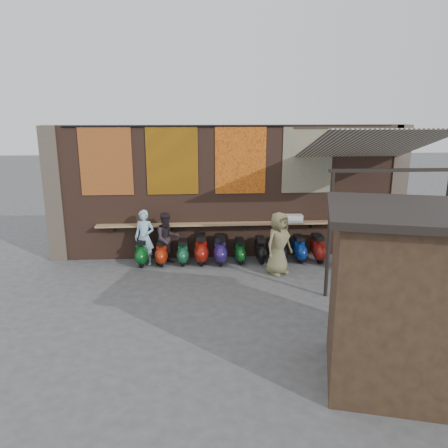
# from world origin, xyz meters

# --- Properties ---
(ground) EXTENTS (70.00, 70.00, 0.00)m
(ground) POSITION_xyz_m (0.00, 0.00, 0.00)
(ground) COLOR #474749
(ground) RESTS_ON ground
(brick_wall) EXTENTS (10.00, 0.40, 4.00)m
(brick_wall) POSITION_xyz_m (0.00, 2.70, 2.00)
(brick_wall) COLOR brown
(brick_wall) RESTS_ON ground
(pier_left) EXTENTS (0.50, 0.50, 4.00)m
(pier_left) POSITION_xyz_m (-5.20, 2.70, 2.00)
(pier_left) COLOR #4C4238
(pier_left) RESTS_ON ground
(pier_right) EXTENTS (0.50, 0.50, 4.00)m
(pier_right) POSITION_xyz_m (5.20, 2.70, 2.00)
(pier_right) COLOR #4C4238
(pier_right) RESTS_ON ground
(eating_counter) EXTENTS (8.00, 0.32, 0.05)m
(eating_counter) POSITION_xyz_m (0.00, 2.33, 1.10)
(eating_counter) COLOR #9E7A51
(eating_counter) RESTS_ON brick_wall
(shelf_box) EXTENTS (0.62, 0.30, 0.23)m
(shelf_box) POSITION_xyz_m (1.87, 2.30, 1.24)
(shelf_box) COLOR white
(shelf_box) RESTS_ON eating_counter
(tapestry_redgold) EXTENTS (1.50, 0.02, 2.00)m
(tapestry_redgold) POSITION_xyz_m (-3.60, 2.48, 3.00)
(tapestry_redgold) COLOR maroon
(tapestry_redgold) RESTS_ON brick_wall
(tapestry_sun) EXTENTS (1.50, 0.02, 2.00)m
(tapestry_sun) POSITION_xyz_m (-1.70, 2.48, 3.00)
(tapestry_sun) COLOR orange
(tapestry_sun) RESTS_ON brick_wall
(tapestry_orange) EXTENTS (1.50, 0.02, 2.00)m
(tapestry_orange) POSITION_xyz_m (0.30, 2.48, 3.00)
(tapestry_orange) COLOR orange
(tapestry_orange) RESTS_ON brick_wall
(tapestry_multi) EXTENTS (1.50, 0.02, 2.00)m
(tapestry_multi) POSITION_xyz_m (2.30, 2.48, 3.00)
(tapestry_multi) COLOR teal
(tapestry_multi) RESTS_ON brick_wall
(hang_rail) EXTENTS (9.50, 0.06, 0.06)m
(hang_rail) POSITION_xyz_m (0.00, 2.47, 3.98)
(hang_rail) COLOR black
(hang_rail) RESTS_ON brick_wall
(scooter_stool_0) EXTENTS (0.36, 0.80, 0.76)m
(scooter_stool_0) POSITION_xyz_m (-2.63, 1.98, 0.38)
(scooter_stool_0) COLOR #0B501A
(scooter_stool_0) RESTS_ON ground
(scooter_stool_1) EXTENTS (0.34, 0.76, 0.72)m
(scooter_stool_1) POSITION_xyz_m (-2.06, 1.98, 0.36)
(scooter_stool_1) COLOR #AD260D
(scooter_stool_1) RESTS_ON ground
(scooter_stool_2) EXTENTS (0.33, 0.73, 0.70)m
(scooter_stool_2) POSITION_xyz_m (-1.44, 1.99, 0.35)
(scooter_stool_2) COLOR #165A39
(scooter_stool_2) RESTS_ON ground
(scooter_stool_3) EXTENTS (0.39, 0.87, 0.83)m
(scooter_stool_3) POSITION_xyz_m (-0.90, 2.02, 0.41)
(scooter_stool_3) COLOR maroon
(scooter_stool_3) RESTS_ON ground
(scooter_stool_4) EXTENTS (0.39, 0.86, 0.81)m
(scooter_stool_4) POSITION_xyz_m (-0.34, 1.96, 0.41)
(scooter_stool_4) COLOR navy
(scooter_stool_4) RESTS_ON ground
(scooter_stool_5) EXTENTS (0.33, 0.72, 0.69)m
(scooter_stool_5) POSITION_xyz_m (0.26, 2.03, 0.34)
(scooter_stool_5) COLOR #10521D
(scooter_stool_5) RESTS_ON ground
(scooter_stool_6) EXTENTS (0.34, 0.77, 0.73)m
(scooter_stool_6) POSITION_xyz_m (0.88, 2.00, 0.36)
(scooter_stool_6) COLOR black
(scooter_stool_6) RESTS_ON ground
(scooter_stool_7) EXTENTS (0.35, 0.78, 0.74)m
(scooter_stool_7) POSITION_xyz_m (1.46, 1.98, 0.37)
(scooter_stool_7) COLOR black
(scooter_stool_7) RESTS_ON ground
(scooter_stool_8) EXTENTS (0.35, 0.78, 0.75)m
(scooter_stool_8) POSITION_xyz_m (2.05, 2.02, 0.37)
(scooter_stool_8) COLOR navy
(scooter_stool_8) RESTS_ON ground
(scooter_stool_9) EXTENTS (0.37, 0.82, 0.78)m
(scooter_stool_9) POSITION_xyz_m (2.61, 1.96, 0.39)
(scooter_stool_9) COLOR maroon
(scooter_stool_9) RESTS_ON ground
(diner_left) EXTENTS (0.69, 0.56, 1.63)m
(diner_left) POSITION_xyz_m (-2.55, 2.00, 0.82)
(diner_left) COLOR #9BCCE2
(diner_left) RESTS_ON ground
(diner_right) EXTENTS (0.93, 0.85, 1.55)m
(diner_right) POSITION_xyz_m (-1.89, 2.00, 0.77)
(diner_right) COLOR #2A2027
(diner_right) RESTS_ON ground
(shopper_navy) EXTENTS (0.92, 0.39, 1.56)m
(shopper_navy) POSITION_xyz_m (3.71, 0.52, 0.78)
(shopper_navy) COLOR black
(shopper_navy) RESTS_ON ground
(shopper_grey) EXTENTS (1.02, 0.66, 1.49)m
(shopper_grey) POSITION_xyz_m (4.57, -0.08, 0.75)
(shopper_grey) COLOR #505054
(shopper_grey) RESTS_ON ground
(shopper_tan) EXTENTS (1.03, 0.95, 1.76)m
(shopper_tan) POSITION_xyz_m (1.21, 0.97, 0.88)
(shopper_tan) COLOR olive
(shopper_tan) RESTS_ON ground
(market_stall) EXTENTS (3.08, 2.63, 2.86)m
(market_stall) POSITION_xyz_m (2.46, -4.13, 1.43)
(market_stall) COLOR black
(market_stall) RESTS_ON ground
(stall_roof) EXTENTS (3.47, 3.00, 0.12)m
(stall_roof) POSITION_xyz_m (2.46, -4.13, 2.92)
(stall_roof) COLOR black
(stall_roof) RESTS_ON market_stall
(stall_sign) EXTENTS (1.17, 0.37, 0.50)m
(stall_sign) POSITION_xyz_m (2.74, -3.15, 2.08)
(stall_sign) COLOR gold
(stall_sign) RESTS_ON market_stall
(stall_shelf) EXTENTS (2.14, 0.70, 0.06)m
(stall_shelf) POSITION_xyz_m (2.74, -3.15, 1.04)
(stall_shelf) COLOR #473321
(stall_shelf) RESTS_ON market_stall
(awning_canvas) EXTENTS (3.20, 3.28, 0.97)m
(awning_canvas) POSITION_xyz_m (3.50, 0.90, 3.55)
(awning_canvas) COLOR beige
(awning_canvas) RESTS_ON brick_wall
(awning_ledger) EXTENTS (3.30, 0.08, 0.12)m
(awning_ledger) POSITION_xyz_m (3.50, 2.49, 3.95)
(awning_ledger) COLOR #33261C
(awning_ledger) RESTS_ON brick_wall
(awning_header) EXTENTS (3.00, 0.08, 0.08)m
(awning_header) POSITION_xyz_m (3.50, -0.60, 3.08)
(awning_header) COLOR black
(awning_header) RESTS_ON awning_post_left
(awning_post_left) EXTENTS (0.09, 0.09, 3.10)m
(awning_post_left) POSITION_xyz_m (2.10, -0.60, 1.55)
(awning_post_left) COLOR black
(awning_post_left) RESTS_ON ground
(awning_post_right) EXTENTS (0.09, 0.09, 3.10)m
(awning_post_right) POSITION_xyz_m (4.90, -0.60, 1.55)
(awning_post_right) COLOR black
(awning_post_right) RESTS_ON ground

